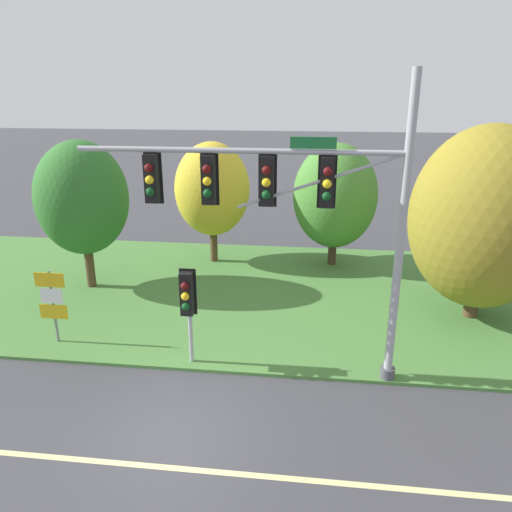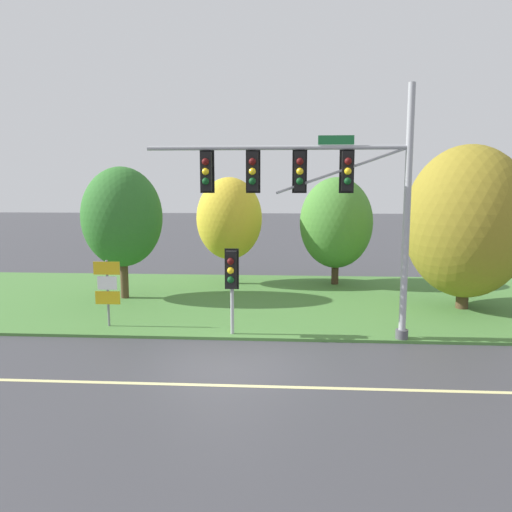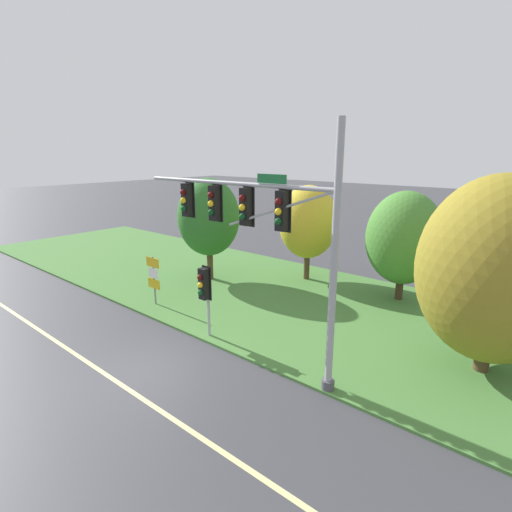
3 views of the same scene
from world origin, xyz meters
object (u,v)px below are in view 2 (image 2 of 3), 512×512
object	(u,v)px
tree_mid_verge	(467,222)
pedestrian_signal_near_kerb	(231,274)
tree_behind_signpost	(336,223)
traffic_signal_mast	(321,187)
tree_left_of_mast	(229,219)
tree_nearest_road	(122,217)
route_sign_post	(107,286)

from	to	relation	value
tree_mid_verge	pedestrian_signal_near_kerb	bearing A→B (deg)	-154.22
pedestrian_signal_near_kerb	tree_behind_signpost	size ratio (longest dim) A/B	0.54
traffic_signal_mast	tree_left_of_mast	distance (m)	9.79
tree_mid_verge	traffic_signal_mast	bearing A→B (deg)	-144.42
tree_behind_signpost	tree_mid_verge	bearing A→B (deg)	-45.63
traffic_signal_mast	tree_mid_verge	bearing A→B (deg)	35.58
tree_nearest_road	tree_behind_signpost	size ratio (longest dim) A/B	1.07
pedestrian_signal_near_kerb	tree_behind_signpost	xyz separation A→B (m)	(4.19, 9.01, 1.03)
pedestrian_signal_near_kerb	route_sign_post	bearing A→B (deg)	169.65
pedestrian_signal_near_kerb	tree_left_of_mast	world-z (taller)	tree_left_of_mast
pedestrian_signal_near_kerb	tree_nearest_road	distance (m)	7.63
pedestrian_signal_near_kerb	tree_mid_verge	size ratio (longest dim) A/B	0.44
tree_nearest_road	tree_behind_signpost	bearing A→B (deg)	21.51
pedestrian_signal_near_kerb	tree_behind_signpost	distance (m)	9.99
tree_left_of_mast	tree_behind_signpost	world-z (taller)	same
pedestrian_signal_near_kerb	tree_nearest_road	xyz separation A→B (m)	(-5.32, 5.26, 1.50)
traffic_signal_mast	route_sign_post	distance (m)	8.06
tree_nearest_road	tree_left_of_mast	bearing A→B (deg)	39.94
tree_behind_signpost	tree_mid_verge	size ratio (longest dim) A/B	0.82
route_sign_post	pedestrian_signal_near_kerb	bearing A→B (deg)	-10.35
traffic_signal_mast	tree_mid_verge	world-z (taller)	traffic_signal_mast
route_sign_post	tree_left_of_mast	bearing A→B (deg)	67.35
route_sign_post	tree_left_of_mast	xyz separation A→B (m)	(3.34, 7.99, 1.84)
tree_nearest_road	pedestrian_signal_near_kerb	bearing A→B (deg)	-44.67
route_sign_post	tree_left_of_mast	distance (m)	8.86
pedestrian_signal_near_kerb	route_sign_post	xyz separation A→B (m)	(-4.43, 0.81, -0.61)
traffic_signal_mast	route_sign_post	bearing A→B (deg)	173.39
route_sign_post	tree_mid_verge	world-z (taller)	tree_mid_verge
traffic_signal_mast	tree_nearest_road	distance (m)	9.80
pedestrian_signal_near_kerb	tree_nearest_road	bearing A→B (deg)	135.33
tree_behind_signpost	traffic_signal_mast	bearing A→B (deg)	-98.60
traffic_signal_mast	tree_behind_signpost	xyz separation A→B (m)	(1.37, 9.04, -1.77)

